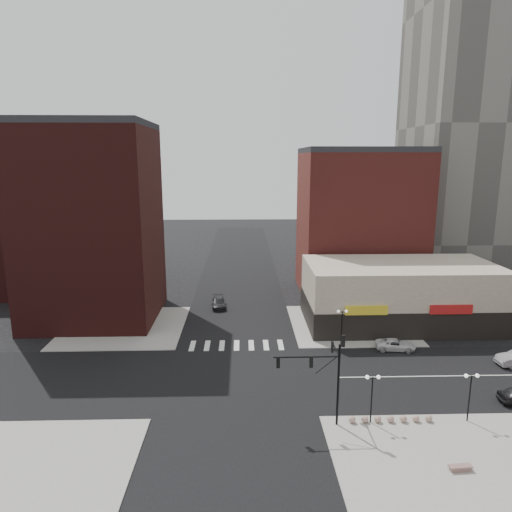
{
  "coord_description": "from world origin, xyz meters",
  "views": [
    {
      "loc": [
        0.71,
        -41.19,
        21.16
      ],
      "look_at": [
        2.09,
        6.25,
        11.0
      ],
      "focal_mm": 32.0,
      "sensor_mm": 36.0,
      "label": 1
    }
  ],
  "objects": [
    {
      "name": "ground",
      "position": [
        0.0,
        0.0,
        0.0
      ],
      "size": [
        240.0,
        240.0,
        0.0
      ],
      "primitive_type": "plane",
      "color": "black",
      "rests_on": "ground"
    },
    {
      "name": "building_ne_row",
      "position": [
        21.0,
        15.0,
        3.3
      ],
      "size": [
        24.2,
        12.2,
        8.0
      ],
      "color": "beige",
      "rests_on": "ground"
    },
    {
      "name": "white_suv",
      "position": [
        17.85,
        6.5,
        0.61
      ],
      "size": [
        4.63,
        2.6,
        1.22
      ],
      "primitive_type": "imported",
      "rotation": [
        0.0,
        0.0,
        1.44
      ],
      "color": "silver",
      "rests_on": "ground"
    },
    {
      "name": "building_nw_low",
      "position": [
        -32.0,
        34.0,
        6.0
      ],
      "size": [
        20.0,
        18.0,
        12.0
      ],
      "primitive_type": "cube",
      "color": "#3D1413",
      "rests_on": "ground"
    },
    {
      "name": "tower_near",
      "position": [
        40.0,
        38.0,
        45.0
      ],
      "size": [
        20.0,
        20.0,
        90.0
      ],
      "primitive_type": "cube",
      "color": "#47443F",
      "rests_on": "ground"
    },
    {
      "name": "stone_bench",
      "position": [
        15.58,
        -13.99,
        0.32
      ],
      "size": [
        1.64,
        0.61,
        0.38
      ],
      "rotation": [
        0.0,
        0.0,
        0.08
      ],
      "color": "#84625B",
      "rests_on": "sidewalk_se"
    },
    {
      "name": "street_lamp_se_a",
      "position": [
        11.0,
        -8.0,
        3.29
      ],
      "size": [
        1.22,
        0.32,
        4.16
      ],
      "color": "black",
      "rests_on": "sidewalk_se"
    },
    {
      "name": "street_lamp_se_b",
      "position": [
        19.0,
        -8.0,
        3.29
      ],
      "size": [
        1.22,
        0.32,
        4.16
      ],
      "color": "black",
      "rests_on": "sidewalk_se"
    },
    {
      "name": "street_lamp_ne",
      "position": [
        12.0,
        8.0,
        3.29
      ],
      "size": [
        1.22,
        0.32,
        4.16
      ],
      "color": "black",
      "rests_on": "sidewalk_ne"
    },
    {
      "name": "sidewalk_ne",
      "position": [
        14.5,
        14.5,
        0.06
      ],
      "size": [
        15.0,
        15.0,
        0.12
      ],
      "primitive_type": "cube",
      "color": "gray",
      "rests_on": "ground"
    },
    {
      "name": "road_ns",
      "position": [
        0.0,
        0.0,
        0.01
      ],
      "size": [
        14.0,
        200.0,
        0.02
      ],
      "primitive_type": "cube",
      "color": "black",
      "rests_on": "ground"
    },
    {
      "name": "sidewalk_se",
      "position": [
        16.0,
        -14.0,
        0.06
      ],
      "size": [
        18.0,
        14.0,
        0.12
      ],
      "primitive_type": "cube",
      "color": "gray",
      "rests_on": "ground"
    },
    {
      "name": "building_ne_midrise",
      "position": [
        19.0,
        29.5,
        11.0
      ],
      "size": [
        18.0,
        15.0,
        22.0
      ],
      "primitive_type": "cube",
      "color": "maroon",
      "rests_on": "ground"
    },
    {
      "name": "road_ew",
      "position": [
        0.0,
        0.0,
        0.01
      ],
      "size": [
        200.0,
        14.0,
        0.02
      ],
      "primitive_type": "cube",
      "color": "black",
      "rests_on": "ground"
    },
    {
      "name": "sidewalk_nw",
      "position": [
        -14.5,
        14.5,
        0.06
      ],
      "size": [
        15.0,
        15.0,
        0.12
      ],
      "primitive_type": "cube",
      "color": "gray",
      "rests_on": "ground"
    },
    {
      "name": "dark_sedan_north",
      "position": [
        -2.88,
        22.11,
        0.69
      ],
      "size": [
        2.37,
        4.89,
        1.37
      ],
      "primitive_type": "imported",
      "rotation": [
        0.0,
        0.0,
        0.1
      ],
      "color": "black",
      "rests_on": "ground"
    },
    {
      "name": "traffic_signal",
      "position": [
        7.24,
        -7.83,
        4.96
      ],
      "size": [
        5.59,
        3.09,
        7.77
      ],
      "color": "black",
      "rests_on": "ground"
    },
    {
      "name": "building_nw",
      "position": [
        -19.0,
        18.5,
        12.5
      ],
      "size": [
        16.0,
        15.0,
        25.0
      ],
      "primitive_type": "cube",
      "color": "#3D1413",
      "rests_on": "ground"
    },
    {
      "name": "sidewalk_sw",
      "position": [
        -14.5,
        -14.5,
        0.06
      ],
      "size": [
        15.0,
        15.0,
        0.12
      ],
      "primitive_type": "cube",
      "color": "gray",
      "rests_on": "ground"
    },
    {
      "name": "bollard_row",
      "position": [
        12.65,
        -8.0,
        0.4
      ],
      "size": [
        6.87,
        0.57,
        0.57
      ],
      "color": "#9F7C6D",
      "rests_on": "sidewalk_se"
    }
  ]
}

